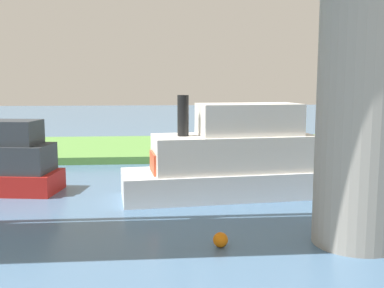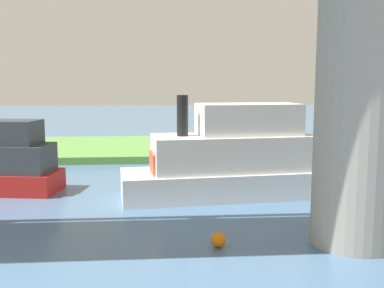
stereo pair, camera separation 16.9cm
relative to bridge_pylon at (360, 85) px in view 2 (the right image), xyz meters
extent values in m
plane|color=#4C7093|center=(2.84, -15.75, -5.31)|extent=(160.00, 160.00, 0.00)
cube|color=#5B9342|center=(2.84, -21.75, -5.06)|extent=(80.00, 12.00, 0.50)
cylinder|color=#9E998E|center=(0.00, 0.00, 0.00)|extent=(2.82, 2.82, 10.62)
cylinder|color=#2D334C|center=(5.54, -17.22, -4.54)|extent=(0.29, 0.29, 0.55)
cylinder|color=gold|center=(5.54, -17.22, -3.96)|extent=(0.51, 0.51, 0.60)
sphere|color=tan|center=(5.54, -17.22, -3.54)|extent=(0.24, 0.24, 0.24)
cylinder|color=brown|center=(-1.04, -16.57, -4.38)|extent=(0.20, 0.20, 0.87)
cube|color=white|center=(3.50, -6.77, -4.68)|extent=(9.75, 4.16, 1.26)
cube|color=white|center=(2.97, -6.82, -3.21)|extent=(7.84, 3.64, 1.68)
cube|color=white|center=(2.24, -6.90, -1.63)|extent=(4.97, 2.89, 1.47)
cylinder|color=black|center=(5.38, -6.56, -1.42)|extent=(0.53, 0.53, 1.89)
cube|color=#D84C2D|center=(6.01, -6.49, -3.57)|extent=(1.88, 2.06, 0.95)
cube|color=white|center=(3.59, -11.09, -4.94)|extent=(4.98, 2.26, 0.75)
cube|color=silver|center=(4.22, -11.02, -4.13)|extent=(1.88, 1.56, 0.86)
sphere|color=orange|center=(4.57, 0.00, -5.06)|extent=(0.50, 0.50, 0.50)
camera|label=1|loc=(6.73, 14.30, 0.08)|focal=42.49mm
camera|label=2|loc=(6.56, 14.31, 0.08)|focal=42.49mm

